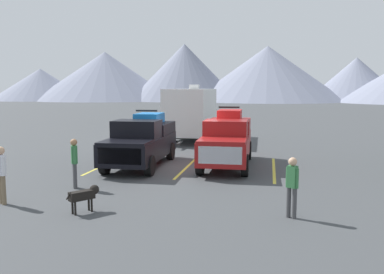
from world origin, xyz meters
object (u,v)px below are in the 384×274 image
Objects in this scene: person_a at (292,183)px; camper_trailer_a at (192,111)px; person_c at (2,171)px; dog at (85,194)px; person_b at (74,160)px; pickup_truck_a at (142,140)px; pickup_truck_b at (227,139)px.

camper_trailer_a is at bearing 109.92° from person_a.
dog is at bearing -5.83° from person_c.
person_a is at bearing -70.08° from camper_trailer_a.
person_b is at bearing 164.66° from person_a.
camper_trailer_a is 4.66× the size of person_b.
person_c is at bearing -108.25° from pickup_truck_a.
pickup_truck_b is at bearing 108.91° from person_a.
dog is (1.59, -2.53, -0.49)m from person_b.
person_b is 3.02m from dog.
person_b is at bearing 61.56° from person_c.
dog is (0.58, -7.02, -0.63)m from pickup_truck_a.
camper_trailer_a is (-3.27, 8.64, 0.76)m from pickup_truck_b.
person_b reaches higher than person_a.
dog is at bearing -57.88° from person_b.
pickup_truck_a is 4.60m from person_b.
camper_trailer_a is 9.73× the size of dog.
camper_trailer_a is at bearing 90.31° from dog.
pickup_truck_a is at bearing -92.99° from camper_trailer_a.
camper_trailer_a reaches higher than pickup_truck_b.
pickup_truck_b is at bearing -69.24° from camper_trailer_a.
pickup_truck_b is (3.76, 0.74, 0.06)m from pickup_truck_a.
pickup_truck_b is 3.37× the size of person_b.
pickup_truck_b reaches higher than dog.
pickup_truck_a reaches higher than person_c.
person_a is at bearing -71.09° from pickup_truck_b.
person_c is 2.11× the size of dog.
person_b is (-1.50, -13.87, -0.96)m from camper_trailer_a.
camper_trailer_a reaches higher than pickup_truck_a.
person_a is at bearing 1.71° from person_c.
pickup_truck_b is at bearing 67.68° from dog.
person_c reaches higher than dog.
person_c is (-2.71, -16.11, -0.95)m from camper_trailer_a.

